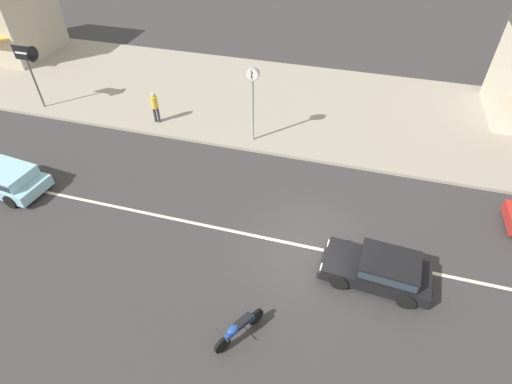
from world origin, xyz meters
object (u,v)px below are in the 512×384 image
(pedestrian_near_clock, at_px, (155,105))
(shopfront_far_kios, at_px, (4,18))
(hatchback_black_0, at_px, (381,268))
(street_clock, at_px, (253,88))
(arrow_signboard, at_px, (34,57))
(motorcycle_1, at_px, (239,328))
(hatchback_pale_blue_1, at_px, (5,178))

(pedestrian_near_clock, distance_m, shopfront_far_kios, 14.79)
(hatchback_black_0, bearing_deg, street_clock, 133.14)
(arrow_signboard, distance_m, shopfront_far_kios, 9.54)
(arrow_signboard, relative_size, shopfront_far_kios, 0.60)
(motorcycle_1, bearing_deg, arrow_signboard, 144.34)
(hatchback_pale_blue_1, xyz_separation_m, street_clock, (9.02, 6.21, 2.31))
(hatchback_black_0, bearing_deg, arrow_signboard, 159.28)
(pedestrian_near_clock, bearing_deg, shopfront_far_kios, 156.97)
(hatchback_black_0, xyz_separation_m, street_clock, (-6.35, 6.78, 2.31))
(hatchback_pale_blue_1, relative_size, shopfront_far_kios, 0.68)
(arrow_signboard, bearing_deg, street_clock, 0.24)
(hatchback_pale_blue_1, distance_m, motorcycle_1, 12.10)
(street_clock, distance_m, shopfront_far_kios, 19.74)
(arrow_signboard, distance_m, pedestrian_near_clock, 6.49)
(street_clock, relative_size, shopfront_far_kios, 0.65)
(hatchback_black_0, xyz_separation_m, shopfront_far_kios, (-25.15, 12.77, 1.86))
(arrow_signboard, relative_size, pedestrian_near_clock, 2.06)
(hatchback_black_0, xyz_separation_m, arrow_signboard, (-17.80, 6.73, 2.45))
(hatchback_black_0, relative_size, motorcycle_1, 2.21)
(hatchback_pale_blue_1, bearing_deg, motorcycle_1, -18.34)
(hatchback_pale_blue_1, distance_m, shopfront_far_kios, 15.75)
(hatchback_pale_blue_1, bearing_deg, hatchback_black_0, -2.11)
(pedestrian_near_clock, bearing_deg, arrow_signboard, -177.41)
(hatchback_black_0, xyz_separation_m, hatchback_pale_blue_1, (-15.38, 0.57, 0.00))
(arrow_signboard, bearing_deg, hatchback_pale_blue_1, -68.58)
(arrow_signboard, height_order, shopfront_far_kios, shopfront_far_kios)
(street_clock, bearing_deg, motorcycle_1, -76.22)
(hatchback_pale_blue_1, height_order, motorcycle_1, hatchback_pale_blue_1)
(hatchback_pale_blue_1, bearing_deg, pedestrian_near_clock, 59.62)
(pedestrian_near_clock, relative_size, shopfront_far_kios, 0.29)
(street_clock, xyz_separation_m, arrow_signboard, (-11.44, -0.05, 0.14))
(street_clock, relative_size, arrow_signboard, 1.09)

